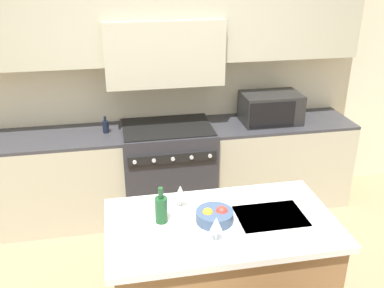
# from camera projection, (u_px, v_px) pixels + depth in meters

# --- Properties ---
(back_cabinetry) EXTENTS (10.00, 0.46, 2.70)m
(back_cabinetry) POSITION_uv_depth(u_px,v_px,m) (162.00, 53.00, 4.11)
(back_cabinetry) COLOR beige
(back_cabinetry) RESTS_ON ground_plane
(back_counter) EXTENTS (3.78, 0.62, 0.92)m
(back_counter) POSITION_uv_depth(u_px,v_px,m) (168.00, 171.00, 4.35)
(back_counter) COLOR #B2AD93
(back_counter) RESTS_ON ground_plane
(range_stove) EXTENTS (0.89, 0.70, 0.95)m
(range_stove) POSITION_uv_depth(u_px,v_px,m) (168.00, 170.00, 4.33)
(range_stove) COLOR #2D2D33
(range_stove) RESTS_ON ground_plane
(microwave) EXTENTS (0.58, 0.39, 0.30)m
(microwave) POSITION_uv_depth(u_px,v_px,m) (271.00, 108.00, 4.29)
(microwave) COLOR black
(microwave) RESTS_ON back_counter
(kitchen_island) EXTENTS (1.46, 0.82, 0.93)m
(kitchen_island) POSITION_uv_depth(u_px,v_px,m) (220.00, 278.00, 2.89)
(kitchen_island) COLOR olive
(kitchen_island) RESTS_ON ground_plane
(wine_bottle) EXTENTS (0.08, 0.08, 0.24)m
(wine_bottle) POSITION_uv_depth(u_px,v_px,m) (161.00, 209.00, 2.67)
(wine_bottle) COLOR #194723
(wine_bottle) RESTS_ON kitchen_island
(wine_glass_near) EXTENTS (0.07, 0.07, 0.16)m
(wine_glass_near) POSITION_uv_depth(u_px,v_px,m) (216.00, 225.00, 2.48)
(wine_glass_near) COLOR white
(wine_glass_near) RESTS_ON kitchen_island
(wine_glass_far) EXTENTS (0.07, 0.07, 0.16)m
(wine_glass_far) POSITION_uv_depth(u_px,v_px,m) (180.00, 193.00, 2.82)
(wine_glass_far) COLOR white
(wine_glass_far) RESTS_ON kitchen_island
(fruit_bowl) EXTENTS (0.24, 0.24, 0.10)m
(fruit_bowl) POSITION_uv_depth(u_px,v_px,m) (215.00, 216.00, 2.69)
(fruit_bowl) COLOR #384C6B
(fruit_bowl) RESTS_ON kitchen_island
(oil_bottle_on_counter) EXTENTS (0.06, 0.06, 0.16)m
(oil_bottle_on_counter) POSITION_uv_depth(u_px,v_px,m) (106.00, 126.00, 4.06)
(oil_bottle_on_counter) COLOR black
(oil_bottle_on_counter) RESTS_ON back_counter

